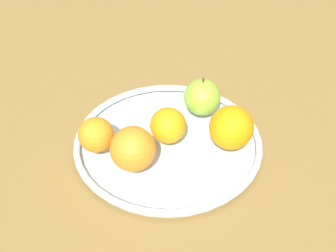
{
  "coord_description": "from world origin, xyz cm",
  "views": [
    {
      "loc": [
        -51.34,
        33.99,
        57.92
      ],
      "look_at": [
        0.0,
        0.0,
        4.8
      ],
      "focal_mm": 50.8,
      "sensor_mm": 36.0,
      "label": 1
    }
  ],
  "objects": [
    {
      "name": "orange_back_right",
      "position": [
        -6.99,
        -8.16,
        5.6
      ],
      "size": [
        7.61,
        7.61,
        7.61
      ],
      "primitive_type": "sphere",
      "color": "orange",
      "rests_on": "fruit_bowl"
    },
    {
      "name": "orange_front_right",
      "position": [
        4.77,
        11.33,
        4.84
      ],
      "size": [
        6.08,
        6.08,
        6.08
      ],
      "primitive_type": "sphere",
      "color": "orange",
      "rests_on": "fruit_bowl"
    },
    {
      "name": "fruit_bowl",
      "position": [
        0.0,
        0.0,
        0.92
      ],
      "size": [
        33.17,
        33.17,
        1.8
      ],
      "color": "silver",
      "rests_on": "ground_plane"
    },
    {
      "name": "orange_front_left",
      "position": [
        -0.18,
        0.21,
        4.94
      ],
      "size": [
        6.27,
        6.27,
        6.27
      ],
      "primitive_type": "sphere",
      "color": "orange",
      "rests_on": "fruit_bowl"
    },
    {
      "name": "orange_back_left",
      "position": [
        -2.27,
        8.27,
        5.53
      ],
      "size": [
        7.46,
        7.46,
        7.46
      ],
      "primitive_type": "sphere",
      "color": "orange",
      "rests_on": "fruit_bowl"
    },
    {
      "name": "ground_plane",
      "position": [
        0.0,
        0.0,
        -2.0
      ],
      "size": [
        169.77,
        169.77,
        4.0
      ],
      "primitive_type": "cube",
      "color": "brown"
    },
    {
      "name": "apple",
      "position": [
        2.95,
        -9.46,
        5.21
      ],
      "size": [
        6.81,
        6.81,
        7.61
      ],
      "color": "#85BA30",
      "rests_on": "fruit_bowl"
    }
  ]
}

